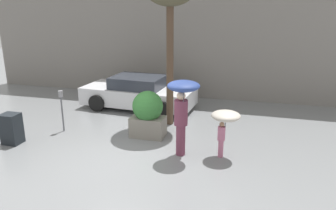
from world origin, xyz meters
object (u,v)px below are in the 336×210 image
object	(u,v)px
parking_meter	(61,102)
parked_car_near	(139,93)
planter_box	(148,113)
newspaper_box	(11,129)
person_child	(225,119)
person_adult	(182,102)

from	to	relation	value
parking_meter	parked_car_near	bearing A→B (deg)	64.00
planter_box	parked_car_near	size ratio (longest dim) A/B	0.32
parking_meter	newspaper_box	xyz separation A→B (m)	(-0.89, -1.25, -0.50)
person_child	parked_car_near	distance (m)	5.13
planter_box	person_child	bearing A→B (deg)	-19.66
parking_meter	newspaper_box	size ratio (longest dim) A/B	1.48
person_adult	parking_meter	world-z (taller)	person_adult
parking_meter	person_child	bearing A→B (deg)	-6.23
person_child	newspaper_box	distance (m)	6.09
planter_box	person_adult	bearing A→B (deg)	-39.19
person_adult	person_child	bearing A→B (deg)	67.25
parked_car_near	newspaper_box	world-z (taller)	parked_car_near
planter_box	person_adult	size ratio (longest dim) A/B	0.69
newspaper_box	planter_box	bearing A→B (deg)	22.92
person_child	parked_car_near	bearing A→B (deg)	142.56
planter_box	newspaper_box	world-z (taller)	planter_box
planter_box	newspaper_box	distance (m)	3.96
newspaper_box	parked_car_near	bearing A→B (deg)	61.01
person_adult	person_child	size ratio (longest dim) A/B	1.62
person_adult	person_child	distance (m)	1.19
planter_box	parking_meter	bearing A→B (deg)	-173.96
planter_box	person_child	distance (m)	2.55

